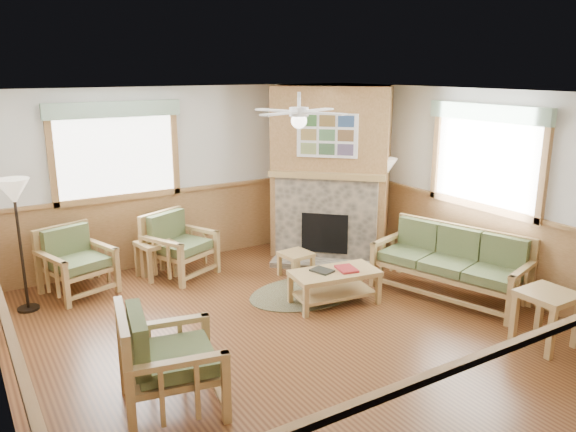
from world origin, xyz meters
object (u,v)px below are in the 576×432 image
sofa (449,264)px  floor_lamp_right (383,209)px  coffee_table (334,287)px  footstool (296,264)px  armchair_left (171,358)px  end_table_chairs (156,259)px  armchair_back_left (77,262)px  end_table_sofa (545,319)px  armchair_back_right (180,245)px  floor_lamp_left (21,246)px

sofa → floor_lamp_right: size_ratio=1.21×
coffee_table → footstool: (0.11, 1.10, -0.04)m
armchair_left → end_table_chairs: size_ratio=1.79×
armchair_back_left → floor_lamp_right: floor_lamp_right is taller
sofa → coffee_table: bearing=-129.4°
armchair_left → end_table_sofa: (3.89, -1.03, -0.17)m
sofa → footstool: (-1.33, 1.69, -0.27)m
armchair_back_left → armchair_left: bearing=-104.9°
armchair_left → footstool: size_ratio=2.31×
coffee_table → floor_lamp_right: size_ratio=0.69×
armchair_back_left → floor_lamp_right: size_ratio=0.55×
armchair_back_right → footstool: (1.41, -0.92, -0.28)m
armchair_back_right → end_table_chairs: size_ratio=1.72×
end_table_chairs → sofa: bearing=-41.7°
armchair_left → end_table_chairs: (0.95, 3.24, -0.21)m
armchair_back_left → coffee_table: 3.45m
armchair_back_right → floor_lamp_left: (-2.10, -0.15, 0.39)m
floor_lamp_left → floor_lamp_right: (5.10, -0.84, -0.03)m
armchair_left → footstool: bearing=-39.7°
end_table_chairs → end_table_sofa: size_ratio=0.86×
floor_lamp_right → end_table_chairs: bearing=161.5°
armchair_back_right → end_table_sofa: armchair_back_right is taller
armchair_left → end_table_chairs: bearing=-5.1°
coffee_table → end_table_chairs: size_ratio=2.08×
sofa → armchair_back_right: size_ratio=2.14×
coffee_table → armchair_back_left: bearing=150.9°
armchair_back_left → armchair_back_right: 1.43m
footstool → floor_lamp_right: 1.70m
armchair_left → coffee_table: bearing=-55.9°
armchair_back_left → footstool: (2.84, -1.00, -0.26)m
armchair_back_left → floor_lamp_right: bearing=-30.9°
end_table_chairs → footstool: size_ratio=1.29×
end_table_chairs → armchair_left: bearing=-106.4°
armchair_left → floor_lamp_left: bearing=26.7°
sofa → end_table_sofa: 1.54m
end_table_chairs → footstool: bearing=-31.1°
sofa → coffee_table: 1.57m
sofa → end_table_chairs: 4.13m
armchair_left → floor_lamp_right: floor_lamp_right is taller
armchair_back_left → end_table_sofa: (4.03, -4.22, -0.13)m
sofa → floor_lamp_left: (-4.85, 2.47, 0.40)m
floor_lamp_left → footstool: bearing=-12.5°
coffee_table → end_table_sofa: size_ratio=1.79×
armchair_back_left → end_table_chairs: 1.11m
sofa → coffee_table: size_ratio=1.76×
coffee_table → footstool: coffee_table is taller
floor_lamp_right → sofa: bearing=-98.7°
armchair_back_left → floor_lamp_right: 4.56m
armchair_back_left → armchair_back_right: (1.43, -0.08, 0.01)m
armchair_back_left → footstool: size_ratio=2.14×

